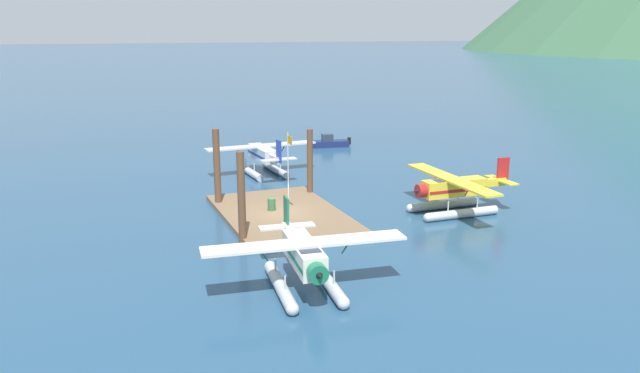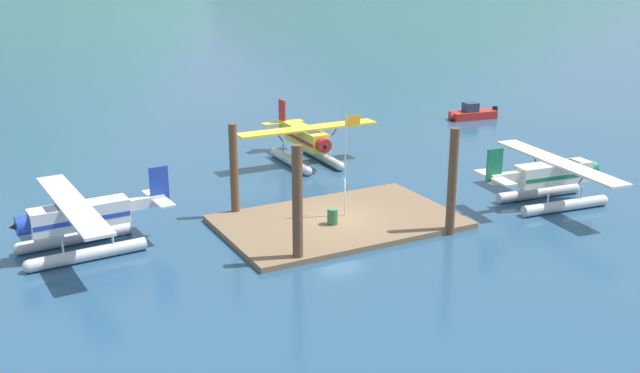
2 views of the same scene
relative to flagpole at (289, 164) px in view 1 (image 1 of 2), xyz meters
name	(u,v)px [view 1 (image 1 of 2)]	position (x,y,z in m)	size (l,w,h in m)	color
ground_plane	(281,216)	(-0.72, -0.36, -3.93)	(1200.00, 1200.00, 0.00)	navy
dock_platform	(281,214)	(-0.72, -0.36, -3.78)	(12.90, 8.20, 0.30)	brown
piling_near_left	(217,168)	(-5.01, -3.97, -0.99)	(0.51, 0.51, 5.89)	brown
piling_near_right	(241,198)	(3.82, -4.40, -1.03)	(0.49, 0.49, 5.80)	brown
piling_far_left	(310,163)	(-5.26, 3.57, -1.24)	(0.47, 0.47, 5.39)	brown
flagpole	(289,164)	(0.00, 0.00, 0.00)	(0.95, 0.10, 5.82)	silver
fuel_drum	(272,204)	(-1.39, -0.87, -3.19)	(0.62, 0.62, 0.88)	#33663D
seaplane_cream_stbd_aft	(304,261)	(12.13, -3.35, -2.36)	(7.95, 10.49, 3.84)	#B7BABF
seaplane_yellow_bow_right	(453,192)	(3.26, 11.43, -2.36)	(10.42, 7.98, 3.84)	#B7BABF
seaplane_silver_port_fwd	(263,157)	(-14.04, 2.23, -2.36)	(7.98, 10.46, 3.84)	#B7BABF
boat_navy_open_west	(329,143)	(-24.53, 13.16, -3.44)	(2.17, 4.86, 1.50)	navy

